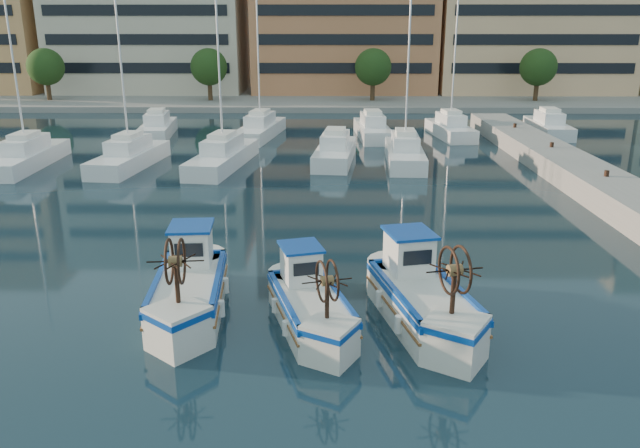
{
  "coord_description": "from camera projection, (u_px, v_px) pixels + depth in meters",
  "views": [
    {
      "loc": [
        -0.98,
        -16.62,
        8.31
      ],
      "look_at": [
        -1.23,
        4.94,
        1.5
      ],
      "focal_mm": 35.0,
      "sensor_mm": 36.0,
      "label": 1
    }
  ],
  "objects": [
    {
      "name": "fishing_boat_a",
      "position": [
        189.0,
        285.0,
        18.9
      ],
      "size": [
        2.38,
        4.96,
        3.04
      ],
      "rotation": [
        0.0,
        0.0,
        0.09
      ],
      "color": "silver",
      "rests_on": "ground"
    },
    {
      "name": "fishing_boat_b",
      "position": [
        309.0,
        301.0,
        18.03
      ],
      "size": [
        2.81,
        4.42,
        2.68
      ],
      "rotation": [
        0.0,
        0.0,
        0.28
      ],
      "color": "silver",
      "rests_on": "ground"
    },
    {
      "name": "ground",
      "position": [
        360.0,
        323.0,
        18.33
      ],
      "size": [
        300.0,
        300.0,
        0.0
      ],
      "primitive_type": "plane",
      "color": "#172F3D",
      "rests_on": "ground"
    },
    {
      "name": "yacht_marina",
      "position": [
        294.0,
        142.0,
        44.31
      ],
      "size": [
        39.25,
        21.37,
        11.5
      ],
      "color": "white",
      "rests_on": "ground"
    },
    {
      "name": "fishing_boat_c",
      "position": [
        421.0,
        295.0,
        18.21
      ],
      "size": [
        3.02,
        5.1,
        3.09
      ],
      "rotation": [
        0.0,
        0.0,
        0.23
      ],
      "color": "silver",
      "rests_on": "ground"
    },
    {
      "name": "waterfront",
      "position": [
        410.0,
        4.0,
        76.91
      ],
      "size": [
        180.0,
        40.0,
        25.6
      ],
      "color": "gray",
      "rests_on": "ground"
    }
  ]
}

